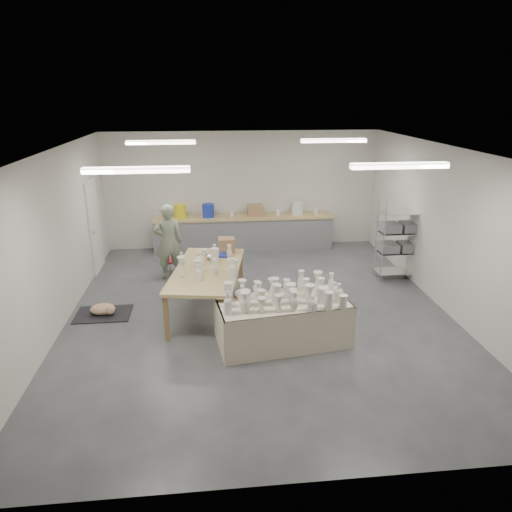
{
  "coord_description": "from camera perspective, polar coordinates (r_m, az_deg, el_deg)",
  "views": [
    {
      "loc": [
        -0.86,
        -7.66,
        3.91
      ],
      "look_at": [
        -0.04,
        0.22,
        1.05
      ],
      "focal_mm": 32.0,
      "sensor_mm": 36.0,
      "label": 1
    }
  ],
  "objects": [
    {
      "name": "work_table",
      "position": [
        8.44,
        -5.81,
        -1.39
      ],
      "size": [
        1.52,
        2.47,
        1.24
      ],
      "rotation": [
        0.0,
        0.0,
        -0.17
      ],
      "color": "tan",
      "rests_on": "ground"
    },
    {
      "name": "drying_table",
      "position": [
        7.51,
        3.31,
        -7.86
      ],
      "size": [
        2.23,
        1.28,
        1.12
      ],
      "rotation": [
        0.0,
        0.0,
        0.14
      ],
      "color": "olive",
      "rests_on": "ground"
    },
    {
      "name": "potter",
      "position": [
        10.09,
        -10.88,
        1.76
      ],
      "size": [
        0.66,
        0.48,
        1.68
      ],
      "primitive_type": "imported",
      "rotation": [
        0.0,
        0.0,
        3.28
      ],
      "color": "gray",
      "rests_on": "ground"
    },
    {
      "name": "cat",
      "position": [
        8.96,
        -18.5,
        -6.31
      ],
      "size": [
        0.47,
        0.35,
        0.2
      ],
      "rotation": [
        0.0,
        0.0,
        0.04
      ],
      "color": "white",
      "rests_on": "rug"
    },
    {
      "name": "room",
      "position": [
        8.0,
        -0.4,
        6.44
      ],
      "size": [
        8.0,
        8.02,
        3.0
      ],
      "color": "#424449",
      "rests_on": "ground"
    },
    {
      "name": "back_counter",
      "position": [
        11.88,
        -1.6,
        3.08
      ],
      "size": [
        4.6,
        0.6,
        1.24
      ],
      "color": "tan",
      "rests_on": "ground"
    },
    {
      "name": "red_stool",
      "position": [
        10.52,
        -10.57,
        -0.69
      ],
      "size": [
        0.43,
        0.43,
        0.31
      ],
      "rotation": [
        0.0,
        0.0,
        0.38
      ],
      "color": "red",
      "rests_on": "ground"
    },
    {
      "name": "rug",
      "position": [
        9.02,
        -18.54,
        -6.89
      ],
      "size": [
        1.0,
        0.7,
        0.02
      ],
      "primitive_type": "cube",
      "color": "black",
      "rests_on": "ground"
    },
    {
      "name": "wire_shelf",
      "position": [
        10.37,
        17.39,
        2.14
      ],
      "size": [
        0.88,
        0.48,
        1.8
      ],
      "color": "silver",
      "rests_on": "ground"
    }
  ]
}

